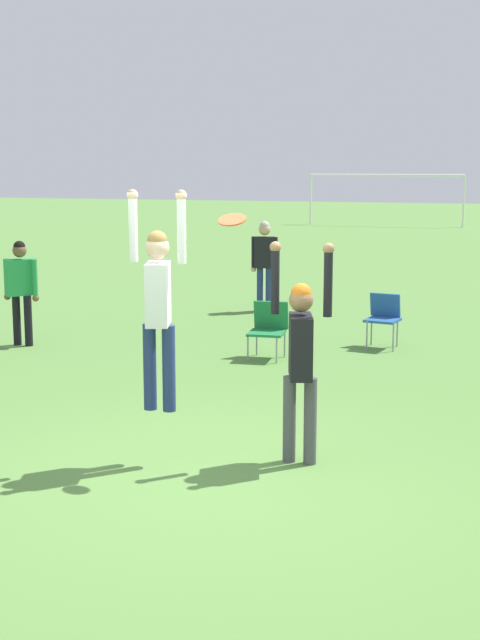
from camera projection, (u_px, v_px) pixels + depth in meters
name	position (u px, v px, depth m)	size (l,w,h in m)	color
ground_plane	(203.00, 477.00, 7.91)	(120.00, 120.00, 0.00)	#56843D
person_jumping	(158.00, 296.00, 8.05)	(0.57, 0.46, 2.02)	navy
person_defending	(301.00, 348.00, 8.12)	(0.60, 0.48, 2.06)	#4C4C51
frisbee	(232.00, 220.00, 7.87)	(0.25, 0.24, 0.10)	#E04C23
camping_chair_2	(384.00, 315.00, 13.49)	(0.53, 0.57, 0.81)	gray
camping_chair_3	(268.00, 326.00, 12.75)	(0.54, 0.58, 0.81)	gray
person_spectator_near	(264.00, 257.00, 16.79)	(0.54, 0.29, 1.71)	navy
person_spectator_far	(21.00, 284.00, 13.54)	(0.60, 0.47, 1.61)	black
soccer_goal	(386.00, 185.00, 40.61)	(7.10, 0.10, 2.35)	white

